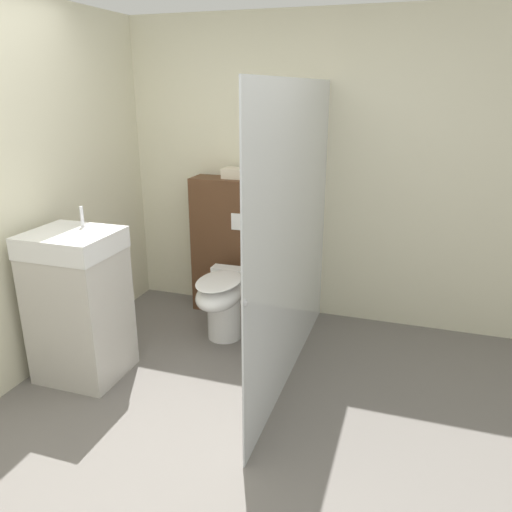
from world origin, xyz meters
The scene contains 8 objects.
ground_plane centered at (0.00, 0.00, 0.00)m, with size 12.00×12.00×0.00m, color slate.
wall_back centered at (0.00, 2.15, 1.25)m, with size 8.00×0.06×2.50m.
partition_panel centered at (-0.22, 1.96, 0.60)m, with size 1.00×0.27×1.20m.
shower_glass centered at (0.39, 1.10, 0.99)m, with size 0.04×2.03×1.98m.
toilet centered at (-0.25, 1.40, 0.34)m, with size 0.35×0.60×0.53m.
sink_vanity centered at (-0.98, 0.62, 0.52)m, with size 0.56×0.50×1.18m.
hair_drier centered at (0.03, 1.97, 1.30)m, with size 0.21×0.09×0.15m.
folded_towel centered at (-0.30, 1.98, 1.24)m, with size 0.29×0.16×0.08m.
Camera 1 is at (1.13, -1.94, 1.93)m, focal length 35.00 mm.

